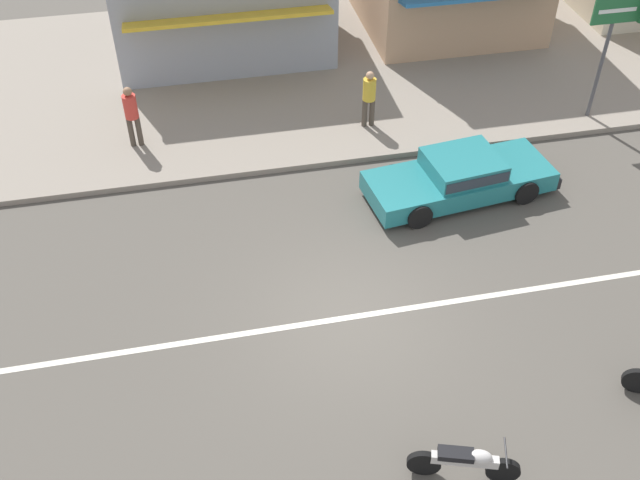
{
  "coord_description": "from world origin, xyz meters",
  "views": [
    {
      "loc": [
        -2.65,
        -9.82,
        11.06
      ],
      "look_at": [
        -0.3,
        1.52,
        0.8
      ],
      "focal_mm": 42.0,
      "sensor_mm": 36.0,
      "label": 1
    }
  ],
  "objects_px": {
    "pedestrian_near_clock": "(369,95)",
    "sedan_teal_3": "(461,176)",
    "arrow_signboard": "(637,14)",
    "motorcycle_0": "(465,462)",
    "pedestrian_by_shop": "(131,112)"
  },
  "relations": [
    {
      "from": "pedestrian_near_clock",
      "to": "motorcycle_0",
      "type": "bearing_deg",
      "value": -95.79
    },
    {
      "from": "motorcycle_0",
      "to": "arrow_signboard",
      "type": "xyz_separation_m",
      "value": [
        7.59,
        9.56,
        2.58
      ]
    },
    {
      "from": "arrow_signboard",
      "to": "pedestrian_by_shop",
      "type": "bearing_deg",
      "value": 175.14
    },
    {
      "from": "arrow_signboard",
      "to": "pedestrian_near_clock",
      "type": "xyz_separation_m",
      "value": [
        -6.55,
        0.76,
        -1.93
      ]
    },
    {
      "from": "arrow_signboard",
      "to": "pedestrian_by_shop",
      "type": "distance_m",
      "value": 12.76
    },
    {
      "from": "motorcycle_0",
      "to": "arrow_signboard",
      "type": "bearing_deg",
      "value": 51.54
    },
    {
      "from": "arrow_signboard",
      "to": "pedestrian_by_shop",
      "type": "relative_size",
      "value": 2.03
    },
    {
      "from": "arrow_signboard",
      "to": "pedestrian_near_clock",
      "type": "height_order",
      "value": "arrow_signboard"
    },
    {
      "from": "motorcycle_0",
      "to": "arrow_signboard",
      "type": "relative_size",
      "value": 0.52
    },
    {
      "from": "arrow_signboard",
      "to": "pedestrian_by_shop",
      "type": "height_order",
      "value": "arrow_signboard"
    },
    {
      "from": "motorcycle_0",
      "to": "sedan_teal_3",
      "type": "bearing_deg",
      "value": 70.9
    },
    {
      "from": "arrow_signboard",
      "to": "motorcycle_0",
      "type": "bearing_deg",
      "value": -128.46
    },
    {
      "from": "pedestrian_near_clock",
      "to": "sedan_teal_3",
      "type": "bearing_deg",
      "value": -65.42
    },
    {
      "from": "motorcycle_0",
      "to": "pedestrian_near_clock",
      "type": "bearing_deg",
      "value": 84.21
    },
    {
      "from": "sedan_teal_3",
      "to": "pedestrian_by_shop",
      "type": "xyz_separation_m",
      "value": [
        -7.47,
        3.45,
        0.59
      ]
    }
  ]
}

